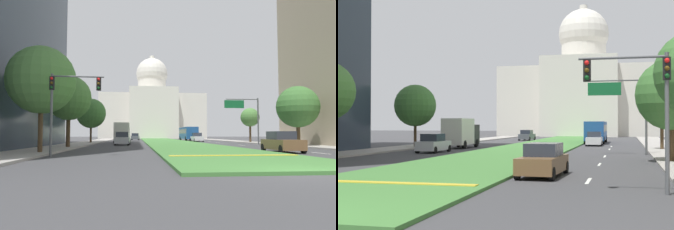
{
  "view_description": "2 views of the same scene",
  "coord_description": "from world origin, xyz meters",
  "views": [
    {
      "loc": [
        -5.78,
        -10.3,
        1.4
      ],
      "look_at": [
        -1.33,
        33.45,
        4.11
      ],
      "focal_mm": 33.68,
      "sensor_mm": 36.0,
      "label": 1
    },
    {
      "loc": [
        9.58,
        -10.65,
        2.56
      ],
      "look_at": [
        -2.81,
        40.17,
        3.57
      ],
      "focal_mm": 52.68,
      "sensor_mm": 36.0,
      "label": 2
    }
  ],
  "objects": [
    {
      "name": "ground_plane",
      "position": [
        0.0,
        52.93,
        0.0
      ],
      "size": [
        260.0,
        260.0,
        0.0
      ],
      "primitive_type": "plane",
      "color": "#3D3D3F"
    },
    {
      "name": "grass_median",
      "position": [
        0.0,
        47.63,
        0.07
      ],
      "size": [
        8.59,
        95.27,
        0.14
      ],
      "primitive_type": "cube",
      "color": "#427A38",
      "rests_on": "ground_plane"
    },
    {
      "name": "median_curb_nose",
      "position": [
        0.0,
        7.94,
        0.16
      ],
      "size": [
        7.73,
        0.5,
        0.04
      ],
      "primitive_type": "cube",
      "color": "gold",
      "rests_on": "grass_median"
    },
    {
      "name": "lane_dashes_right",
      "position": [
        7.91,
        30.54,
        0.0
      ],
      "size": [
        0.16,
        38.65,
        0.01
      ],
      "color": "silver",
      "rests_on": "ground_plane"
    },
    {
      "name": "sidewalk_left",
      "position": [
        -13.54,
        42.34,
        0.07
      ],
      "size": [
        4.0,
        95.27,
        0.15
      ],
      "primitive_type": "cube",
      "color": "#9E9991",
      "rests_on": "ground_plane"
    },
    {
      "name": "sidewalk_right",
      "position": [
        13.54,
        42.34,
        0.07
      ],
      "size": [
        4.0,
        95.27,
        0.15
      ],
      "primitive_type": "cube",
      "color": "#9E9991",
      "rests_on": "ground_plane"
    },
    {
      "name": "capitol_building",
      "position": [
        0.0,
        104.95,
        9.85
      ],
      "size": [
        36.42,
        26.63,
        30.66
      ],
      "color": "silver",
      "rests_on": "ground_plane"
    },
    {
      "name": "traffic_light_near_left",
      "position": [
        -10.19,
        9.86,
        3.8
      ],
      "size": [
        3.34,
        0.35,
        5.2
      ],
      "color": "#515456",
      "rests_on": "ground_plane"
    },
    {
      "name": "overhead_guide_sign",
      "position": [
        9.49,
        32.19,
        4.61
      ],
      "size": [
        4.93,
        0.2,
        6.5
      ],
      "color": "#515456",
      "rests_on": "ground_plane"
    },
    {
      "name": "street_tree_left_near",
      "position": [
        -12.56,
        12.91,
        5.29
      ],
      "size": [
        4.87,
        4.87,
        7.74
      ],
      "color": "#4C3823",
      "rests_on": "ground_plane"
    },
    {
      "name": "street_tree_left_mid",
      "position": [
        -12.59,
        22.28,
        5.08
      ],
      "size": [
        4.57,
        4.57,
        7.39
      ],
      "color": "#4C3823",
      "rests_on": "ground_plane"
    },
    {
      "name": "street_tree_right_mid",
      "position": [
        12.53,
        23.74,
        4.53
      ],
      "size": [
        4.74,
        4.74,
        6.91
      ],
      "color": "#4C3823",
      "rests_on": "ground_plane"
    },
    {
      "name": "street_tree_left_far",
      "position": [
        -12.69,
        38.99,
        4.62
      ],
      "size": [
        4.55,
        4.55,
        6.9
      ],
      "color": "#4C3823",
      "rests_on": "ground_plane"
    },
    {
      "name": "street_tree_right_far",
      "position": [
        13.03,
        40.16,
        4.19
      ],
      "size": [
        3.1,
        3.1,
        5.77
      ],
      "color": "#4C3823",
      "rests_on": "ground_plane"
    },
    {
      "name": "sedan_lead_stopped",
      "position": [
        5.6,
        13.43,
        0.77
      ],
      "size": [
        2.06,
        4.68,
        1.64
      ],
      "color": "brown",
      "rests_on": "ground_plane"
    },
    {
      "name": "sedan_midblock",
      "position": [
        -7.53,
        31.49,
        0.8
      ],
      "size": [
        2.0,
        4.21,
        1.72
      ],
      "color": "#BCBCC1",
      "rests_on": "ground_plane"
    },
    {
      "name": "sedan_distant",
      "position": [
        5.88,
        49.42,
        0.8
      ],
      "size": [
        1.84,
        4.58,
        1.7
      ],
      "color": "silver",
      "rests_on": "ground_plane"
    },
    {
      "name": "sedan_far_horizon",
      "position": [
        -5.95,
        67.32,
        0.79
      ],
      "size": [
        2.13,
        4.39,
        1.68
      ],
      "color": "#4C5156",
      "rests_on": "ground_plane"
    },
    {
      "name": "box_truck_delivery",
      "position": [
        -7.99,
        40.48,
        1.68
      ],
      "size": [
        2.4,
        6.4,
        3.2
      ],
      "color": "black",
      "rests_on": "ground_plane"
    },
    {
      "name": "city_bus",
      "position": [
        5.6,
        57.96,
        1.77
      ],
      "size": [
        2.62,
        11.0,
        2.95
      ],
      "color": "#1E4C8C",
      "rests_on": "ground_plane"
    }
  ]
}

